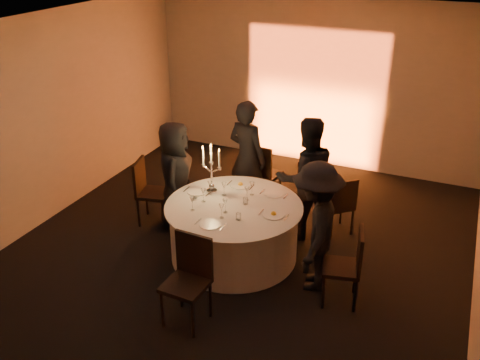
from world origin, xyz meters
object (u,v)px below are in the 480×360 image
at_px(guest_right, 316,227).
at_px(chair_back_right, 340,203).
at_px(chair_back_left, 262,171).
at_px(candelabra, 212,175).
at_px(coffee_cup, 195,197).
at_px(chair_right, 349,263).
at_px(guest_left, 176,176).
at_px(guest_back_right, 306,178).
at_px(chair_front, 189,274).
at_px(banquet_table, 234,231).
at_px(chair_left, 148,188).
at_px(guest_back_left, 247,158).

bearing_deg(guest_right, chair_back_right, 171.33).
relative_size(chair_back_left, candelabra, 1.46).
height_order(coffee_cup, candelabra, candelabra).
bearing_deg(chair_back_left, chair_back_right, 172.19).
height_order(chair_back_left, chair_right, chair_back_left).
xyz_separation_m(guest_left, guest_right, (2.25, -0.60, 0.02)).
bearing_deg(chair_right, chair_back_right, -175.66).
distance_m(chair_back_right, guest_back_right, 0.65).
xyz_separation_m(guest_back_right, coffee_cup, (-1.22, -0.96, -0.09)).
relative_size(chair_back_left, chair_front, 1.00).
bearing_deg(guest_left, guest_back_right, -94.55).
distance_m(banquet_table, chair_back_right, 1.62).
xyz_separation_m(banquet_table, guest_left, (-1.10, 0.42, 0.42)).
bearing_deg(guest_right, guest_left, -114.08).
xyz_separation_m(chair_left, chair_right, (3.16, -0.68, -0.01)).
distance_m(guest_back_left, guest_right, 2.08).
bearing_deg(guest_left, chair_front, -166.88).
bearing_deg(banquet_table, chair_right, -11.97).
xyz_separation_m(chair_back_left, guest_back_right, (0.88, -0.57, 0.30)).
height_order(chair_back_left, coffee_cup, chair_back_left).
relative_size(guest_left, coffee_cup, 14.69).
distance_m(chair_right, guest_back_right, 1.61).
bearing_deg(coffee_cup, guest_back_right, 38.13).
bearing_deg(chair_back_right, chair_front, 24.15).
xyz_separation_m(chair_left, guest_back_left, (1.20, 0.91, 0.33)).
xyz_separation_m(guest_back_right, candelabra, (-1.11, -0.68, 0.13)).
height_order(chair_left, coffee_cup, chair_left).
xyz_separation_m(banquet_table, chair_right, (1.61, -0.34, 0.16)).
relative_size(chair_right, chair_front, 0.93).
relative_size(chair_back_left, guest_right, 0.63).
bearing_deg(guest_left, coffee_cup, -149.43).
bearing_deg(guest_right, guest_back_left, -143.00).
distance_m(chair_left, coffee_cup, 1.10).
distance_m(chair_right, guest_back_left, 2.55).
relative_size(guest_back_right, candelabra, 2.50).
distance_m(chair_back_left, chair_right, 2.58).
relative_size(guest_right, coffee_cup, 14.98).
xyz_separation_m(chair_right, guest_left, (-2.71, 0.76, 0.26)).
xyz_separation_m(chair_right, chair_front, (-1.54, -0.99, 0.04)).
bearing_deg(guest_back_left, chair_back_left, -105.00).
height_order(chair_left, chair_back_right, chair_left).
bearing_deg(guest_right, chair_back_left, -150.27).
distance_m(chair_back_right, chair_right, 1.55).
relative_size(banquet_table, chair_left, 1.82).
height_order(chair_back_left, guest_back_right, guest_back_right).
relative_size(banquet_table, candelabra, 2.54).
relative_size(chair_back_left, chair_right, 1.08).
relative_size(chair_right, coffee_cup, 8.78).
bearing_deg(guest_back_right, chair_back_left, -68.79).
distance_m(banquet_table, chair_front, 1.35).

